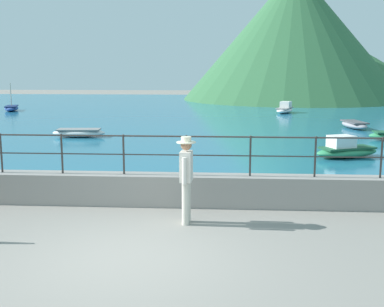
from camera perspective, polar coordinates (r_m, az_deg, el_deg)
ground_plane at (r=8.24m, az=-7.46°, el=-12.00°), size 120.00×120.00×0.00m
promenade_wall at (r=11.14m, az=-4.29°, el=-4.20°), size 20.00×0.56×0.70m
railing at (r=10.94m, az=-4.35°, el=0.68°), size 18.44×0.04×0.90m
lake_water at (r=33.50m, az=1.19°, el=4.76°), size 64.00×44.32×0.06m
hill_main at (r=48.54m, az=11.81°, el=13.36°), size 21.04×21.04×12.23m
hill_secondary at (r=54.52m, az=19.20°, el=8.70°), size 16.32×16.32×4.78m
person_walking at (r=9.64m, az=-0.68°, el=-2.57°), size 0.38×0.57×1.75m
boat_0 at (r=17.39m, az=17.49°, el=0.42°), size 2.47×1.70×0.76m
boat_1 at (r=33.67m, az=10.76°, el=5.12°), size 1.70×2.47×0.76m
boat_2 at (r=36.99m, az=-20.28°, el=5.00°), size 1.54×2.46×1.95m
boat_3 at (r=22.09m, az=-13.03°, el=2.39°), size 2.36×1.06×0.36m
boat_5 at (r=25.92m, az=18.37°, el=3.22°), size 1.24×2.41×0.36m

